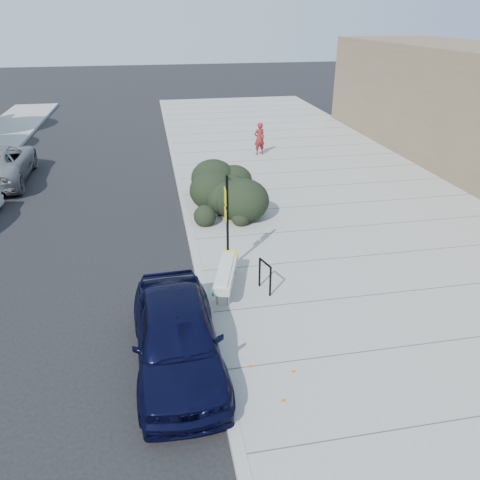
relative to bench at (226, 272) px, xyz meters
The scene contains 9 objects.
ground 1.32m from the bench, 120.85° to the right, with size 120.00×120.00×0.00m, color black.
sidewalk_near 6.43m from the bench, 38.64° to the left, with size 11.20×50.00×0.15m, color gray.
curb_near 4.08m from the bench, 98.51° to the left, with size 0.22×50.00×0.17m, color #9E9E99.
bench is the anchor object (origin of this frame).
bike_rack 0.98m from the bench, 17.82° to the right, with size 0.21×0.55×0.83m.
sign_post 1.43m from the bench, 79.01° to the left, with size 0.10×0.31×2.70m.
hedge 5.96m from the bench, 81.28° to the left, with size 2.13×4.25×1.60m, color black.
sedan_navy 2.86m from the bench, 119.24° to the right, with size 1.71×4.26×1.45m, color black.
pedestrian 12.62m from the bench, 73.34° to the left, with size 0.57×0.37×1.56m, color maroon.
Camera 1 is at (-0.97, -9.10, 6.52)m, focal length 35.00 mm.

